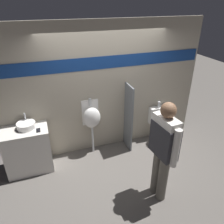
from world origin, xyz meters
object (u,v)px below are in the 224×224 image
object	(u,v)px
toilet	(161,129)
person_in_vest	(164,146)
sink_basin	(26,125)
urinal_near_counter	(92,118)
cell_phone	(38,130)

from	to	relation	value
toilet	person_in_vest	size ratio (longest dim) A/B	0.55
sink_basin	person_in_vest	xyz separation A→B (m)	(1.99, -1.45, 0.06)
urinal_near_counter	toilet	world-z (taller)	urinal_near_counter
toilet	sink_basin	bearing A→B (deg)	178.37
sink_basin	urinal_near_counter	world-z (taller)	urinal_near_counter
urinal_near_counter	person_in_vest	distance (m)	1.72
toilet	cell_phone	bearing A→B (deg)	-178.30
sink_basin	toilet	world-z (taller)	sink_basin
urinal_near_counter	toilet	distance (m)	1.66
cell_phone	person_in_vest	bearing A→B (deg)	-35.80
cell_phone	toilet	xyz separation A→B (m)	(2.62, 0.08, -0.57)
cell_phone	urinal_near_counter	world-z (taller)	urinal_near_counter
sink_basin	person_in_vest	size ratio (longest dim) A/B	0.19
cell_phone	person_in_vest	xyz separation A→B (m)	(1.79, -1.29, 0.11)
cell_phone	person_in_vest	world-z (taller)	person_in_vest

